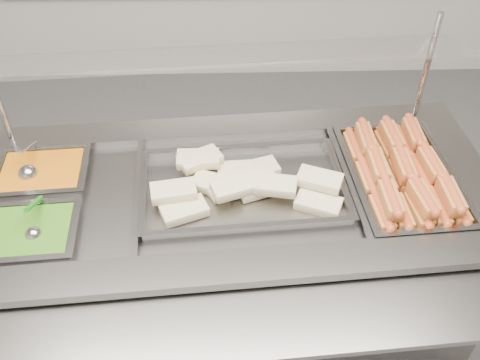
{
  "coord_description": "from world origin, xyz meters",
  "views": [
    {
      "loc": [
        0.02,
        -0.85,
        1.99
      ],
      "look_at": [
        0.06,
        0.41,
        0.85
      ],
      "focal_mm": 40.0,
      "sensor_mm": 36.0,
      "label": 1
    }
  ],
  "objects_px": {
    "sneeze_guard": "(218,60)",
    "serving_spoon": "(34,229)",
    "pan_hotdogs": "(400,182)",
    "pan_wraps": "(243,190)",
    "ladle": "(28,173)",
    "steam_counter": "(228,268)"
  },
  "relations": [
    {
      "from": "pan_wraps",
      "to": "serving_spoon",
      "type": "relative_size",
      "value": 3.89
    },
    {
      "from": "pan_hotdogs",
      "to": "serving_spoon",
      "type": "distance_m",
      "value": 1.16
    },
    {
      "from": "ladle",
      "to": "sneeze_guard",
      "type": "bearing_deg",
      "value": 11.42
    },
    {
      "from": "pan_wraps",
      "to": "serving_spoon",
      "type": "bearing_deg",
      "value": -163.39
    },
    {
      "from": "steam_counter",
      "to": "pan_wraps",
      "type": "relative_size",
      "value": 2.74
    },
    {
      "from": "steam_counter",
      "to": "pan_wraps",
      "type": "bearing_deg",
      "value": 4.1
    },
    {
      "from": "pan_hotdogs",
      "to": "ladle",
      "type": "height_order",
      "value": "ladle"
    },
    {
      "from": "pan_wraps",
      "to": "serving_spoon",
      "type": "height_order",
      "value": "serving_spoon"
    },
    {
      "from": "ladle",
      "to": "serving_spoon",
      "type": "height_order",
      "value": "ladle"
    },
    {
      "from": "pan_hotdogs",
      "to": "pan_wraps",
      "type": "relative_size",
      "value": 0.81
    },
    {
      "from": "sneeze_guard",
      "to": "ladle",
      "type": "distance_m",
      "value": 0.72
    },
    {
      "from": "steam_counter",
      "to": "pan_hotdogs",
      "type": "height_order",
      "value": "pan_hotdogs"
    },
    {
      "from": "sneeze_guard",
      "to": "pan_wraps",
      "type": "xyz_separation_m",
      "value": [
        0.07,
        -0.2,
        -0.36
      ]
    },
    {
      "from": "steam_counter",
      "to": "pan_hotdogs",
      "type": "relative_size",
      "value": 3.38
    },
    {
      "from": "pan_wraps",
      "to": "serving_spoon",
      "type": "xyz_separation_m",
      "value": [
        -0.62,
        -0.18,
        0.03
      ]
    },
    {
      "from": "sneeze_guard",
      "to": "serving_spoon",
      "type": "height_order",
      "value": "sneeze_guard"
    },
    {
      "from": "pan_hotdogs",
      "to": "pan_wraps",
      "type": "distance_m",
      "value": 0.53
    },
    {
      "from": "serving_spoon",
      "to": "ladle",
      "type": "bearing_deg",
      "value": 108.11
    },
    {
      "from": "steam_counter",
      "to": "pan_hotdogs",
      "type": "xyz_separation_m",
      "value": [
        0.58,
        0.04,
        0.38
      ]
    },
    {
      "from": "pan_wraps",
      "to": "ladle",
      "type": "height_order",
      "value": "ladle"
    },
    {
      "from": "steam_counter",
      "to": "ladle",
      "type": "height_order",
      "value": "ladle"
    },
    {
      "from": "pan_wraps",
      "to": "ladle",
      "type": "xyz_separation_m",
      "value": [
        -0.7,
        0.07,
        0.03
      ]
    }
  ]
}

